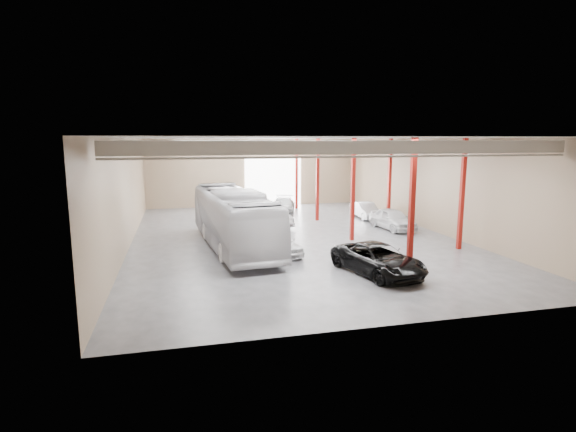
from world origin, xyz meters
name	(u,v)px	position (x,y,z in m)	size (l,w,h in m)	color
depot_shell	(292,167)	(0.13, 0.48, 4.98)	(22.12, 32.12, 7.06)	#434448
coach_bus	(233,218)	(-4.40, -2.06, 1.89)	(3.17, 13.55, 3.77)	silver
black_sedan	(378,259)	(2.12, -9.80, 0.79)	(2.61, 5.65, 1.57)	black
car_row_a	(278,243)	(-2.00, -4.60, 0.72)	(1.71, 4.25, 1.45)	white
car_row_b	(272,216)	(-0.51, 4.50, 0.77)	(1.63, 4.68, 1.54)	#B9B9BE
car_row_c	(283,205)	(1.83, 10.52, 0.75)	(2.10, 5.15, 1.50)	gray
car_right_near	(366,210)	(8.30, 6.02, 0.71)	(1.51, 4.32, 1.42)	#ADADB2
car_right_far	(393,219)	(8.30, 0.82, 0.81)	(1.92, 4.77, 1.62)	silver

